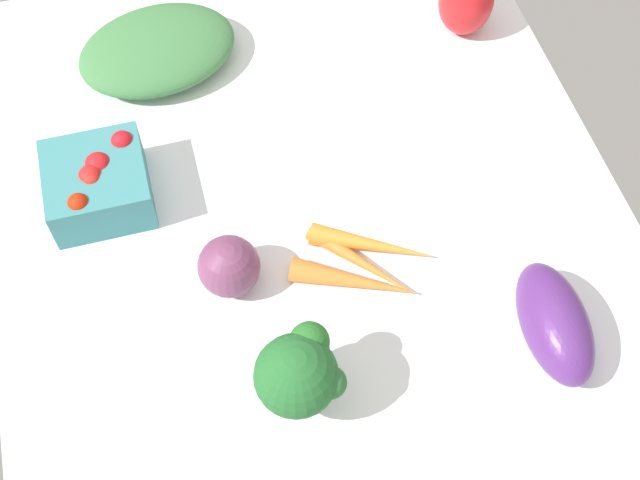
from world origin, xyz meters
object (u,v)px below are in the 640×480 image
Objects in this scene: eggplant at (554,323)px; leafy_greens_clump at (157,50)px; berry_basket at (98,183)px; carrot_bunch at (363,264)px; bell_pepper_red at (466,1)px; red_onion_near_basket at (229,266)px; broccoli_head at (300,373)px.

leafy_greens_clump is at bearing 37.20° from eggplant.
berry_basket reaches higher than carrot_bunch.
bell_pepper_red is 41.88cm from carrot_bunch.
berry_basket and red_onion_near_basket have the same top height.
berry_basket is 1.14× the size of bell_pepper_red.
red_onion_near_basket is (-15.79, -4.22, -3.22)cm from broccoli_head.
broccoli_head is 58.95cm from bell_pepper_red.
broccoli_head reaches higher than leafy_greens_clump.
bell_pepper_red is at bearing 143.28° from broccoli_head.
bell_pepper_red reaches higher than leafy_greens_clump.
broccoli_head is at bearing 7.33° from leafy_greens_clump.
red_onion_near_basket reaches higher than carrot_bunch.
red_onion_near_basket is at bearing 39.82° from berry_basket.
broccoli_head is 0.63× the size of carrot_bunch.
carrot_bunch is at bearing 57.58° from berry_basket.
eggplant is (0.13, 28.17, -3.24)cm from broccoli_head.
leafy_greens_clump is at bearing -172.67° from broccoli_head.
broccoli_head is at bearing 93.05° from eggplant.
eggplant is (15.91, 32.40, -0.02)cm from red_onion_near_basket.
red_onion_near_basket is 0.49× the size of eggplant.
bell_pepper_red reaches higher than carrot_bunch.
eggplant is at bearing 51.98° from carrot_bunch.
eggplant is (31.23, 45.16, 0.13)cm from berry_basket.
leafy_greens_clump is (-20.60, 10.34, -0.85)cm from berry_basket.
red_onion_near_basket is 36.09cm from eggplant.
carrot_bunch is at bearing 81.12° from red_onion_near_basket.
berry_basket is 0.81× the size of eggplant.
eggplant reaches higher than leafy_greens_clump.
leafy_greens_clump is at bearing -96.09° from bell_pepper_red.
leafy_greens_clump reaches higher than carrot_bunch.
leafy_greens_clump is 62.46cm from eggplant.
red_onion_near_basket is (35.92, 2.43, 0.99)cm from leafy_greens_clump.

